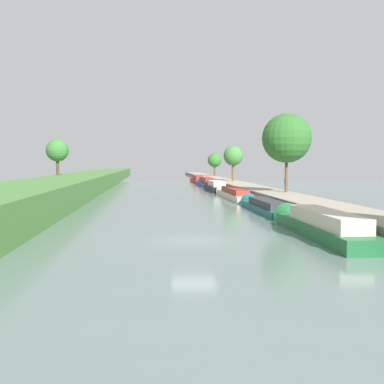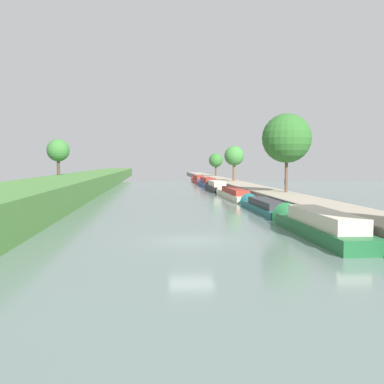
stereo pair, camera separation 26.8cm
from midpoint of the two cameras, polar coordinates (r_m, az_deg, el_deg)
ground_plane at (r=26.42m, az=-0.07°, el=-5.95°), size 160.00×160.00×0.00m
stone_quay at (r=28.59m, az=18.56°, el=-4.23°), size 0.25×260.00×1.16m
narrowboat_green at (r=29.19m, az=14.87°, el=-3.85°), size 2.17×13.20×2.25m
narrowboat_teal at (r=42.79m, az=8.53°, el=-1.69°), size 1.96×12.98×1.86m
narrowboat_cream at (r=58.06m, az=4.82°, el=-0.19°), size 1.90×16.58×1.86m
narrowboat_black at (r=72.65m, az=2.74°, el=0.66°), size 2.20×11.58×2.22m
narrowboat_blue at (r=86.35m, az=1.62°, el=1.16°), size 2.05×15.79×2.25m
narrowboat_red at (r=103.79m, az=0.51°, el=1.56°), size 1.88×16.55×2.09m
tree_rightbank_midnear at (r=52.75m, az=11.35°, el=6.45°), size 5.43×5.43×8.67m
tree_rightbank_midfar at (r=83.79m, az=4.97°, el=4.40°), size 3.51×3.51×6.24m
tree_rightbank_far at (r=114.13m, az=2.71°, el=3.88°), size 3.40×3.40×5.52m
tree_leftbank_downstream at (r=75.50m, az=-16.22°, el=4.89°), size 3.49×3.49×5.59m
person_walking at (r=53.89m, az=11.24°, el=1.00°), size 0.34×0.34×1.66m
mooring_bollard_far at (r=112.02m, az=1.05°, el=2.07°), size 0.16×0.16×0.45m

